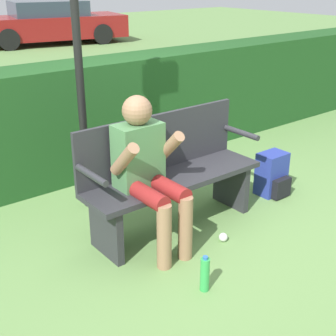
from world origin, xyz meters
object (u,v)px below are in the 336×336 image
(backpack, at_px, (272,175))
(parked_car, at_px, (49,23))
(signpost, at_px, (78,45))
(person_seated, at_px, (147,166))
(park_bench, at_px, (170,173))
(water_bottle, at_px, (205,274))

(backpack, relative_size, parked_car, 0.09)
(backpack, height_order, signpost, signpost)
(person_seated, xyz_separation_m, backpack, (1.50, -0.01, -0.48))
(person_seated, relative_size, parked_car, 0.25)
(park_bench, distance_m, backpack, 1.22)
(water_bottle, bearing_deg, person_seated, 85.81)
(person_seated, xyz_separation_m, water_bottle, (-0.05, -0.73, -0.55))
(park_bench, xyz_separation_m, person_seated, (-0.33, -0.14, 0.19))
(park_bench, relative_size, parked_car, 0.34)
(water_bottle, distance_m, parked_car, 12.78)
(backpack, distance_m, signpost, 2.20)
(park_bench, height_order, parked_car, parked_car)
(person_seated, bearing_deg, signpost, 92.91)
(parked_car, bearing_deg, backpack, -93.96)
(backpack, relative_size, water_bottle, 1.57)
(water_bottle, relative_size, parked_car, 0.06)
(signpost, height_order, parked_car, signpost)
(signpost, bearing_deg, parked_car, 66.46)
(park_bench, distance_m, water_bottle, 1.01)
(park_bench, xyz_separation_m, signpost, (-0.37, 0.75, 0.99))
(signpost, xyz_separation_m, parked_car, (4.50, 10.34, -0.87))
(park_bench, relative_size, water_bottle, 5.87)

